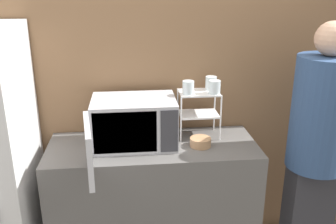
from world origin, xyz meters
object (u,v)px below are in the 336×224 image
at_px(glass_back_right, 211,83).
at_px(person, 318,142).
at_px(dish_rack, 199,104).
at_px(microwave, 132,123).
at_px(bowl, 200,142).
at_px(glass_front_left, 188,88).
at_px(glass_front_right, 215,87).

height_order(glass_back_right, person, person).
height_order(dish_rack, person, person).
xyz_separation_m(microwave, bowl, (0.45, -0.07, -0.13)).
relative_size(microwave, glass_front_left, 8.80).
bearing_deg(microwave, glass_front_left, 10.50).
xyz_separation_m(microwave, glass_front_left, (0.39, 0.07, 0.21)).
bearing_deg(glass_front_left, microwave, -169.50).
distance_m(microwave, glass_front_left, 0.45).
bearing_deg(glass_front_left, person, -17.94).
bearing_deg(dish_rack, person, -22.99).
bearing_deg(bowl, person, -9.77).
bearing_deg(bowl, glass_front_left, 116.49).
distance_m(microwave, person, 1.23).
distance_m(microwave, glass_front_right, 0.61).
xyz_separation_m(glass_back_right, bowl, (-0.11, -0.24, -0.34)).
bearing_deg(dish_rack, glass_back_right, 30.24).
distance_m(glass_front_right, person, 0.77).
bearing_deg(glass_front_left, glass_back_right, 29.76).
height_order(dish_rack, bowl, dish_rack).
height_order(glass_back_right, bowl, glass_back_right).
height_order(microwave, person, person).
bearing_deg(glass_back_right, glass_front_left, -150.24).
height_order(microwave, glass_front_right, glass_front_right).
bearing_deg(glass_front_right, person, -22.07).
distance_m(glass_front_left, person, 0.92).
height_order(glass_front_left, glass_front_right, same).
bearing_deg(person, dish_rack, 157.01).
bearing_deg(glass_back_right, glass_front_right, -88.90).
height_order(dish_rack, glass_front_left, glass_front_left).
height_order(glass_front_right, bowl, glass_front_right).
relative_size(microwave, bowl, 5.76).
bearing_deg(dish_rack, bowl, -95.04).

